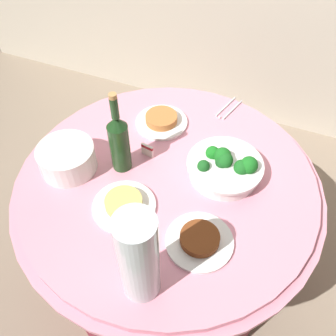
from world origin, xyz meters
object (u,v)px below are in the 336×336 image
broccoli_bowl (225,167)px  wine_bottle (119,141)px  food_plate_peanuts (161,120)px  plate_stack (67,158)px  food_plate_noodles (124,205)px  serving_tongs (228,109)px  food_plate_stir_fry (200,240)px  decorative_fruit_vase (139,260)px  label_placard_front (147,150)px

broccoli_bowl → wine_bottle: 0.39m
broccoli_bowl → food_plate_peanuts: (-0.33, 0.17, -0.03)m
plate_stack → wine_bottle: 0.21m
plate_stack → food_plate_noodles: bearing=-17.2°
wine_bottle → food_plate_peanuts: size_ratio=1.53×
serving_tongs → food_plate_stir_fry: 0.68m
decorative_fruit_vase → serving_tongs: decorative_fruit_vase is taller
plate_stack → wine_bottle: size_ratio=0.62×
plate_stack → food_plate_noodles: 0.29m
broccoli_bowl → plate_stack: (-0.55, -0.19, 0.01)m
plate_stack → food_plate_stir_fry: 0.57m
wine_bottle → decorative_fruit_vase: size_ratio=0.99×
serving_tongs → decorative_fruit_vase: bearing=-90.6°
label_placard_front → food_plate_stir_fry: bearing=-42.3°
broccoli_bowl → food_plate_noodles: size_ratio=1.27×
wine_bottle → decorative_fruit_vase: 0.48m
food_plate_peanuts → decorative_fruit_vase: bearing=-71.4°
broccoli_bowl → food_plate_noodles: bearing=-134.8°
broccoli_bowl → serving_tongs: broccoli_bowl is taller
plate_stack → food_plate_stir_fry: (0.56, -0.11, -0.04)m
food_plate_peanuts → label_placard_front: bearing=-83.0°
broccoli_bowl → wine_bottle: (-0.37, -0.11, 0.09)m
food_plate_stir_fry → label_placard_front: label_placard_front is taller
decorative_fruit_vase → food_plate_stir_fry: (0.11, 0.20, -0.15)m
food_plate_stir_fry → plate_stack: bearing=168.4°
wine_bottle → broccoli_bowl: bearing=16.1°
wine_bottle → food_plate_noodles: bearing=-60.9°
broccoli_bowl → serving_tongs: 0.38m
serving_tongs → label_placard_front: bearing=-118.9°
food_plate_noodles → label_placard_front: 0.26m
label_placard_front → plate_stack: bearing=-145.4°
wine_bottle → decorative_fruit_vase: decorative_fruit_vase is taller
broccoli_bowl → plate_stack: size_ratio=1.33×
food_plate_stir_fry → label_placard_front: 0.42m
wine_bottle → food_plate_peanuts: 0.30m
food_plate_stir_fry → food_plate_peanuts: food_plate_peanuts is taller
serving_tongs → food_plate_peanuts: 0.31m
food_plate_stir_fry → food_plate_noodles: food_plate_noodles is taller
food_plate_noodles → decorative_fruit_vase: bearing=-52.4°
decorative_fruit_vase → food_plate_noodles: decorative_fruit_vase is taller
serving_tongs → food_plate_peanuts: food_plate_peanuts is taller
broccoli_bowl → food_plate_peanuts: 0.37m
wine_bottle → food_plate_peanuts: (0.04, 0.28, -0.11)m
food_plate_stir_fry → food_plate_peanuts: 0.58m
decorative_fruit_vase → label_placard_front: size_ratio=6.18×
serving_tongs → food_plate_noodles: size_ratio=0.76×
plate_stack → decorative_fruit_vase: 0.56m
decorative_fruit_vase → serving_tongs: size_ratio=2.04×
broccoli_bowl → label_placard_front: size_ratio=5.09×
plate_stack → food_plate_stir_fry: plate_stack is taller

